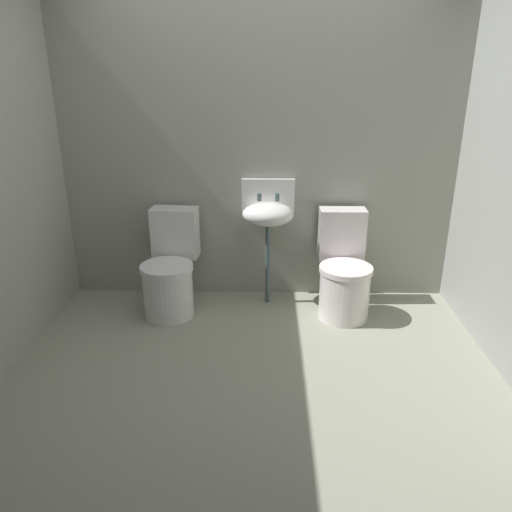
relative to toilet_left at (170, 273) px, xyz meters
The scene contains 5 objects.
ground_plane 1.21m from the toilet_left, 53.82° to the right, with size 3.50×2.96×0.08m, color gray.
wall_back 1.16m from the toilet_left, 30.54° to the left, with size 3.50×0.10×2.35m, color gray.
toilet_left is the anchor object (origin of this frame).
toilet_right 1.34m from the toilet_left, ahead, with size 0.40×0.59×0.78m.
sink 0.89m from the toilet_left, 13.99° to the left, with size 0.42×0.35×0.99m.
Camera 1 is at (0.07, -2.61, 1.83)m, focal length 34.96 mm.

